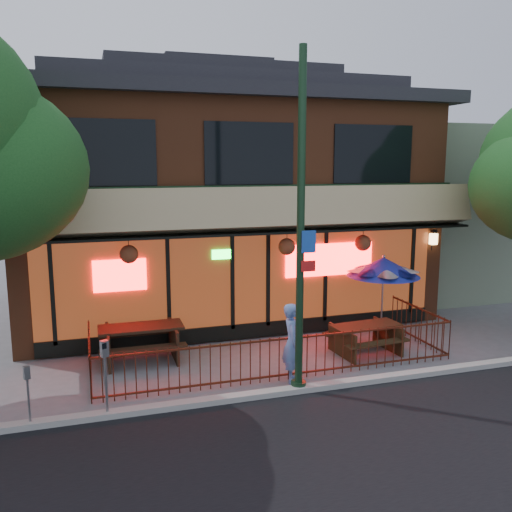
# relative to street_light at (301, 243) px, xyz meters

# --- Properties ---
(ground) EXTENTS (80.00, 80.00, 0.00)m
(ground) POSITION_rel_street_light_xyz_m (-0.00, 0.40, -3.15)
(ground) COLOR gray
(ground) RESTS_ON ground
(curb) EXTENTS (80.00, 0.25, 0.12)m
(curb) POSITION_rel_street_light_xyz_m (-0.00, -0.10, -3.09)
(curb) COLOR #999993
(curb) RESTS_ON ground
(restaurant_building) EXTENTS (12.96, 9.49, 8.05)m
(restaurant_building) POSITION_rel_street_light_xyz_m (-0.00, 7.51, 0.98)
(restaurant_building) COLOR brown
(restaurant_building) RESTS_ON ground
(neighbor_building) EXTENTS (6.00, 7.00, 6.00)m
(neighbor_building) POSITION_rel_street_light_xyz_m (9.00, 8.10, -0.15)
(neighbor_building) COLOR slate
(neighbor_building) RESTS_ON ground
(patio_fence) EXTENTS (8.44, 2.62, 1.00)m
(patio_fence) POSITION_rel_street_light_xyz_m (-0.00, 0.91, -2.52)
(patio_fence) COLOR #4A1C0F
(patio_fence) RESTS_ON ground
(street_light) EXTENTS (0.43, 0.32, 7.00)m
(street_light) POSITION_rel_street_light_xyz_m (0.00, 0.00, 0.00)
(street_light) COLOR #15311C
(street_light) RESTS_ON ground
(picnic_table_left) EXTENTS (2.03, 1.56, 0.86)m
(picnic_table_left) POSITION_rel_street_light_xyz_m (-3.00, 2.80, -2.58)
(picnic_table_left) COLOR #321F12
(picnic_table_left) RESTS_ON ground
(picnic_table_right) EXTENTS (1.86, 1.49, 0.75)m
(picnic_table_right) POSITION_rel_street_light_xyz_m (2.46, 1.62, -2.66)
(picnic_table_right) COLOR #392714
(picnic_table_right) RESTS_ON ground
(patio_umbrella) EXTENTS (2.00, 2.00, 2.28)m
(patio_umbrella) POSITION_rel_street_light_xyz_m (3.60, 2.80, -1.20)
(patio_umbrella) COLOR gray
(patio_umbrella) RESTS_ON ground
(pedestrian) EXTENTS (0.57, 0.73, 1.76)m
(pedestrian) POSITION_rel_street_light_xyz_m (0.04, 0.50, -2.27)
(pedestrian) COLOR #6382C7
(pedestrian) RESTS_ON ground
(parking_meter_near) EXTENTS (0.17, 0.16, 1.52)m
(parking_meter_near) POSITION_rel_street_light_xyz_m (-3.92, -0.08, -2.12)
(parking_meter_near) COLOR gray
(parking_meter_near) RESTS_ON ground
(parking_meter_far) EXTENTS (0.13, 0.12, 1.17)m
(parking_meter_far) POSITION_rel_street_light_xyz_m (-5.28, -0.08, -2.36)
(parking_meter_far) COLOR gray
(parking_meter_far) RESTS_ON ground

